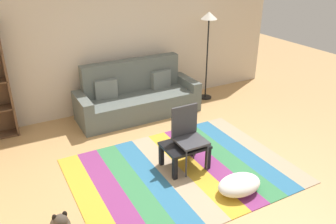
{
  "coord_description": "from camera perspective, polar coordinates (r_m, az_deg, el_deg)",
  "views": [
    {
      "loc": [
        -2.23,
        -3.47,
        2.8
      ],
      "look_at": [
        -0.04,
        0.58,
        0.65
      ],
      "focal_mm": 36.79,
      "sensor_mm": 36.0,
      "label": 1
    }
  ],
  "objects": [
    {
      "name": "ground_plane",
      "position": [
        4.99,
        3.65,
        -9.21
      ],
      "size": [
        14.0,
        14.0,
        0.0
      ],
      "primitive_type": "plane",
      "color": "tan"
    },
    {
      "name": "back_wall",
      "position": [
        6.58,
        -8.03,
        12.07
      ],
      "size": [
        6.8,
        0.1,
        2.7
      ],
      "primitive_type": "cube",
      "color": "beige",
      "rests_on": "ground_plane"
    },
    {
      "name": "rug",
      "position": [
        4.91,
        2.38,
        -9.7
      ],
      "size": [
        2.98,
        2.23,
        0.01
      ],
      "color": "gold",
      "rests_on": "ground_plane"
    },
    {
      "name": "couch",
      "position": [
        6.45,
        -5.15,
        2.46
      ],
      "size": [
        2.26,
        0.8,
        1.0
      ],
      "color": "#59605B",
      "rests_on": "ground_plane"
    },
    {
      "name": "coffee_table",
      "position": [
        4.84,
        2.77,
        -6.12
      ],
      "size": [
        0.61,
        0.47,
        0.36
      ],
      "color": "black",
      "rests_on": "rug"
    },
    {
      "name": "pouf",
      "position": [
        4.55,
        11.73,
        -11.71
      ],
      "size": [
        0.59,
        0.4,
        0.22
      ],
      "primitive_type": "ellipsoid",
      "color": "white",
      "rests_on": "rug"
    },
    {
      "name": "standing_lamp",
      "position": [
        6.88,
        6.74,
        13.78
      ],
      "size": [
        0.32,
        0.32,
        1.77
      ],
      "color": "black",
      "rests_on": "ground_plane"
    },
    {
      "name": "tv_remote",
      "position": [
        4.81,
        3.15,
        -5.18
      ],
      "size": [
        0.1,
        0.15,
        0.02
      ],
      "primitive_type": "cube",
      "rotation": [
        0.0,
        0.0,
        0.42
      ],
      "color": "black",
      "rests_on": "coffee_table"
    },
    {
      "name": "folding_chair",
      "position": [
        4.77,
        3.28,
        -3.39
      ],
      "size": [
        0.4,
        0.4,
        0.9
      ],
      "rotation": [
        0.0,
        0.0,
        -0.62
      ],
      "color": "#38383D",
      "rests_on": "ground_plane"
    }
  ]
}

